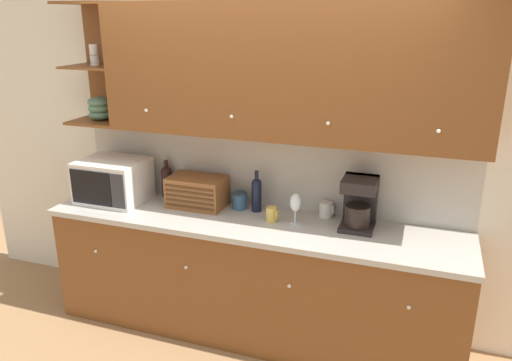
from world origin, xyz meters
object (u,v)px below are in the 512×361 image
wine_bottle (257,193)px  wine_glass (295,204)px  mug (272,214)px  storage_canister (240,201)px  microwave (113,180)px  second_wine_bottle (167,180)px  mug_blue_second (326,209)px  coffee_maker (359,202)px  bread_box (197,192)px

wine_bottle → wine_glass: (0.34, -0.15, 0.01)m
mug → storage_canister: bearing=152.7°
wine_bottle → mug: size_ratio=2.95×
microwave → wine_bottle: 1.14m
storage_canister → wine_bottle: bearing=-2.6°
second_wine_bottle → mug_blue_second: size_ratio=2.73×
microwave → mug: microwave is taller
microwave → mug_blue_second: bearing=7.9°
second_wine_bottle → coffee_maker: size_ratio=0.84×
wine_glass → mug_blue_second: size_ratio=2.08×
storage_canister → mug: (0.31, -0.16, -0.01)m
bread_box → coffee_maker: (1.22, 0.01, 0.07)m
storage_canister → coffee_maker: coffee_maker is taller
second_wine_bottle → wine_bottle: (0.78, -0.06, 0.00)m
bread_box → second_wine_bottle: bearing=159.7°
microwave → bread_box: microwave is taller
mug_blue_second → coffee_maker: (0.24, -0.11, 0.13)m
microwave → second_wine_bottle: size_ratio=1.66×
bread_box → coffee_maker: size_ratio=1.18×
mug → wine_glass: wine_glass is taller
coffee_maker → mug: bearing=-169.4°
microwave → second_wine_bottle: bearing=33.5°
microwave → mug: 1.30m
microwave → storage_canister: 1.01m
second_wine_bottle → storage_canister: second_wine_bottle is taller
wine_glass → mug: bearing=-178.7°
wine_glass → wine_bottle: bearing=156.3°
bread_box → coffee_maker: coffee_maker is taller
second_wine_bottle → bread_box: (0.32, -0.12, -0.02)m
second_wine_bottle → mug: second_wine_bottle is taller
wine_bottle → second_wine_bottle: bearing=175.3°
wine_bottle → coffee_maker: bearing=-3.1°
wine_bottle → mug: (0.17, -0.15, -0.09)m
microwave → storage_canister: bearing=9.7°
second_wine_bottle → mug_blue_second: (1.30, 0.00, -0.08)m
bread_box → wine_bottle: wine_bottle is taller
mug_blue_second → coffee_maker: coffee_maker is taller
microwave → storage_canister: size_ratio=4.03×
microwave → coffee_maker: 1.89m
microwave → coffee_maker: (1.88, 0.12, 0.02)m
microwave → coffee_maker: coffee_maker is taller
microwave → bread_box: size_ratio=1.17×
microwave → mug_blue_second: microwave is taller
bread_box → mug: 0.64m
wine_bottle → bread_box: bearing=-173.1°
mug_blue_second → coffee_maker: 0.29m
bread_box → storage_canister: size_ratio=3.44×
mug_blue_second → wine_glass: bearing=-129.6°
storage_canister → mug_blue_second: size_ratio=1.12×
bread_box → storage_canister: 0.33m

